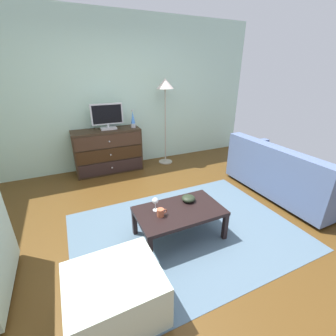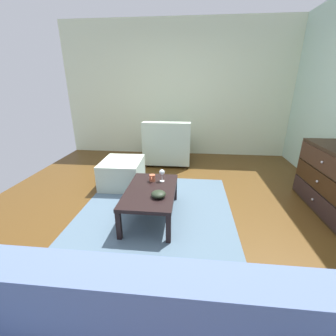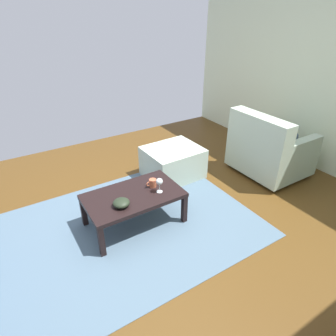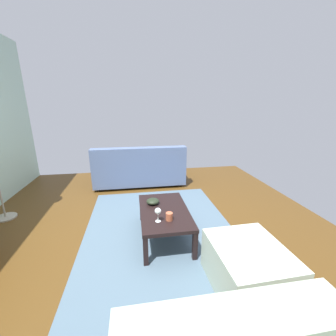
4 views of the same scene
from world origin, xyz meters
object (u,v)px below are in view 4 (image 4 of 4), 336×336
object	(u,v)px
coffee_table	(164,213)
bowl_decorative	(153,201)
couch_large	(140,168)
mug	(169,216)
ottoman	(248,267)
wine_glass	(158,212)

from	to	relation	value
coffee_table	bowl_decorative	size ratio (longest dim) A/B	6.05
bowl_decorative	couch_large	world-z (taller)	couch_large
mug	ottoman	world-z (taller)	mug
bowl_decorative	couch_large	distance (m)	1.73
coffee_table	couch_large	bearing A→B (deg)	6.76
couch_large	bowl_decorative	bearing A→B (deg)	-176.42
coffee_table	bowl_decorative	xyz separation A→B (m)	(0.18, 0.12, 0.08)
ottoman	coffee_table	bearing A→B (deg)	35.04
ottoman	couch_large	bearing A→B (deg)	16.73
couch_large	coffee_table	bearing A→B (deg)	-173.24
coffee_table	couch_large	world-z (taller)	couch_large
bowl_decorative	ottoman	xyz separation A→B (m)	(-1.05, -0.73, -0.20)
mug	couch_large	distance (m)	2.16
bowl_decorative	couch_large	xyz separation A→B (m)	(1.73, 0.11, -0.08)
coffee_table	ottoman	world-z (taller)	ottoman
coffee_table	mug	xyz separation A→B (m)	(-0.23, -0.02, 0.09)
mug	ottoman	distance (m)	0.89
wine_glass	couch_large	world-z (taller)	couch_large
wine_glass	ottoman	distance (m)	0.98
wine_glass	mug	world-z (taller)	wine_glass
bowl_decorative	ottoman	world-z (taller)	bowl_decorative
coffee_table	ottoman	distance (m)	1.06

